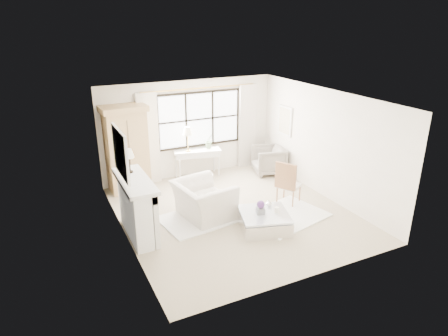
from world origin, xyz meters
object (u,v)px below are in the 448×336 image
Objects in this scene: armoire at (127,148)px; club_armchair at (203,200)px; coffee_table at (264,221)px; console_table at (198,163)px.

club_armchair is at bearing -66.99° from armoire.
armoire is 4.07m from coffee_table.
console_table reaches higher than coffee_table.
console_table is at bearing 109.58° from coffee_table.
armoire reaches higher than console_table.
armoire is 2.10m from console_table.
console_table is 1.09× the size of coffee_table.
console_table is (1.96, 0.06, -0.74)m from armoire.
coffee_table is (0.13, -3.42, -0.22)m from console_table.
armoire is 1.79× the size of coffee_table.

